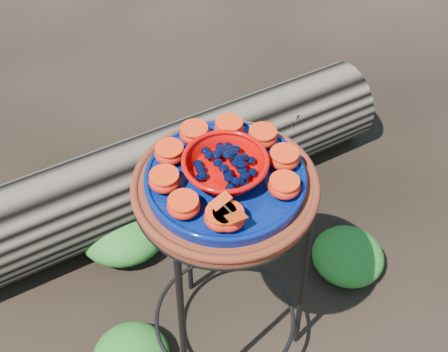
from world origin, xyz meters
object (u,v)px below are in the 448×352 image
plant_stand (225,279)px  cobalt_plate (225,179)px  red_bowl (225,168)px  driftwood_log (165,171)px  terracotta_saucer (225,187)px

plant_stand → cobalt_plate: 0.39m
plant_stand → cobalt_plate: bearing=0.0°
cobalt_plate → red_bowl: bearing=0.0°
red_bowl → driftwood_log: 0.88m
red_bowl → cobalt_plate: bearing=0.0°
cobalt_plate → red_bowl: (0.00, 0.00, 0.04)m
red_bowl → terracotta_saucer: bearing=0.0°
plant_stand → driftwood_log: (0.11, 0.60, -0.20)m
cobalt_plate → driftwood_log: size_ratio=0.21×
plant_stand → terracotta_saucer: 0.37m
terracotta_saucer → red_bowl: size_ratio=2.33×
plant_stand → driftwood_log: 0.64m
terracotta_saucer → plant_stand: bearing=0.0°
terracotta_saucer → red_bowl: 0.06m
terracotta_saucer → driftwood_log: 0.83m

